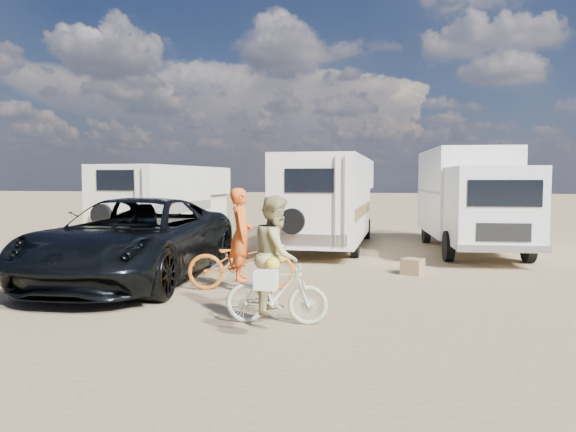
% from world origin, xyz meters
% --- Properties ---
extents(ground, '(140.00, 140.00, 0.00)m').
position_xyz_m(ground, '(0.00, 0.00, 0.00)').
color(ground, '#99805B').
rests_on(ground, ground).
extents(rv_main, '(2.20, 7.35, 2.72)m').
position_xyz_m(rv_main, '(0.28, 7.31, 1.36)').
color(rv_main, silver).
rests_on(rv_main, ground).
extents(rv_left, '(2.44, 6.07, 2.49)m').
position_xyz_m(rv_left, '(-5.26, 7.65, 1.25)').
color(rv_left, white).
rests_on(rv_left, ground).
extents(box_truck, '(2.78, 6.69, 2.95)m').
position_xyz_m(box_truck, '(4.36, 6.99, 1.47)').
color(box_truck, white).
rests_on(box_truck, ground).
extents(dark_suv, '(3.19, 6.24, 1.69)m').
position_xyz_m(dark_suv, '(-2.90, 1.00, 0.84)').
color(dark_suv, black).
rests_on(dark_suv, ground).
extents(bike_man, '(2.11, 1.12, 1.05)m').
position_xyz_m(bike_man, '(-0.50, 0.58, 0.53)').
color(bike_man, '#C05B17').
rests_on(bike_man, ground).
extents(bike_woman, '(1.51, 0.53, 0.89)m').
position_xyz_m(bike_woman, '(0.69, -1.60, 0.44)').
color(bike_woman, beige).
rests_on(bike_woman, ground).
extents(rider_man, '(0.54, 0.71, 1.73)m').
position_xyz_m(rider_man, '(-0.50, 0.58, 0.87)').
color(rider_man, '#EC5A1B').
rests_on(rider_man, ground).
extents(rider_woman, '(0.69, 0.85, 1.66)m').
position_xyz_m(rider_woman, '(0.69, -1.60, 0.83)').
color(rider_woman, tan).
rests_on(rider_woman, ground).
extents(cooler, '(0.56, 0.43, 0.42)m').
position_xyz_m(cooler, '(-1.98, 3.12, 0.21)').
color(cooler, navy).
rests_on(cooler, ground).
extents(crate, '(0.54, 0.54, 0.34)m').
position_xyz_m(crate, '(2.68, 2.91, 0.17)').
color(crate, olive).
rests_on(crate, ground).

